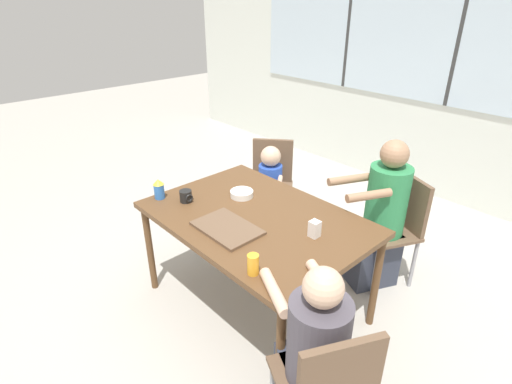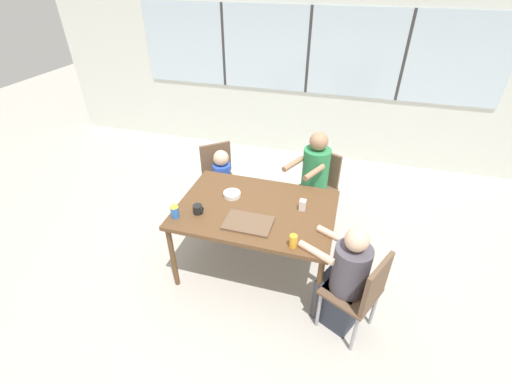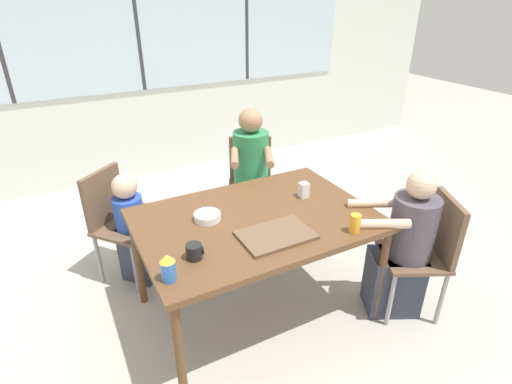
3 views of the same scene
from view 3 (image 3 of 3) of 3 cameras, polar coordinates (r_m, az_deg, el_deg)
name	(u,v)px [view 3 (image 3 of 3)]	position (r m, az deg, el deg)	size (l,w,h in m)	color
ground_plane	(256,309)	(2.99, 0.00, -16.35)	(16.00, 16.00, 0.00)	#B2ADA3
wall_back_with_windows	(140,54)	(4.81, -16.30, 18.39)	(8.40, 0.08, 2.80)	silver
dining_table	(256,226)	(2.56, 0.00, -4.82)	(1.48, 1.02, 0.76)	brown
chair_for_woman_green_shirt	(251,176)	(3.66, -0.79, 2.28)	(0.53, 0.53, 0.87)	brown
chair_for_man_blue_shirt	(428,246)	(2.92, 23.40, -7.09)	(0.54, 0.54, 0.87)	brown
chair_for_toddler	(116,215)	(3.20, -19.43, -3.17)	(0.56, 0.56, 0.87)	brown
person_woman_green_shirt	(251,182)	(3.50, -0.71, 1.43)	(0.51, 0.62, 1.19)	#333847
person_man_blue_shirt	(403,251)	(2.87, 20.21, -7.96)	(0.60, 0.50, 1.07)	#333847
person_toddler	(135,232)	(3.16, -16.93, -5.45)	(0.41, 0.44, 0.88)	#333847
food_tray_dark	(275,235)	(2.34, 2.79, -6.18)	(0.42, 0.28, 0.02)	brown
coffee_mug	(194,251)	(2.17, -8.79, -8.39)	(0.09, 0.09, 0.08)	black
sippy_cup	(168,267)	(2.02, -12.47, -10.45)	(0.08, 0.08, 0.15)	blue
juice_glass	(355,224)	(2.42, 13.98, -4.39)	(0.06, 0.06, 0.12)	gold
milk_carton_small	(304,190)	(2.77, 6.85, 0.28)	(0.06, 0.06, 0.11)	silver
bowl_white_shallow	(207,216)	(2.51, -6.97, -3.49)	(0.17, 0.17, 0.05)	white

